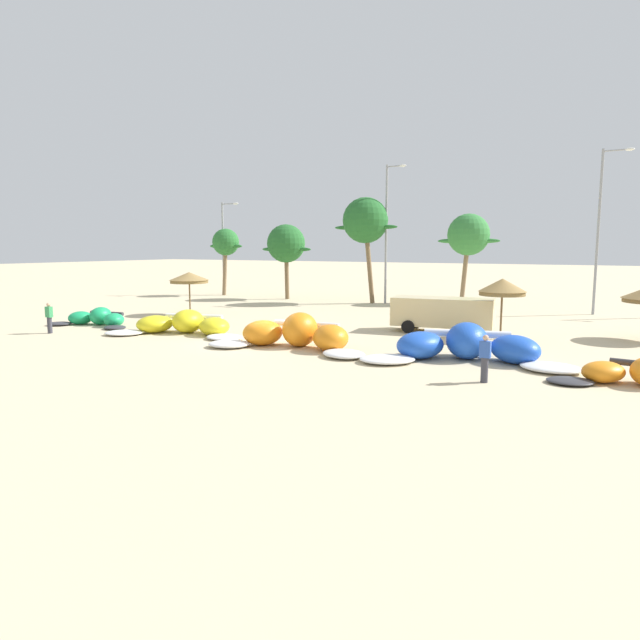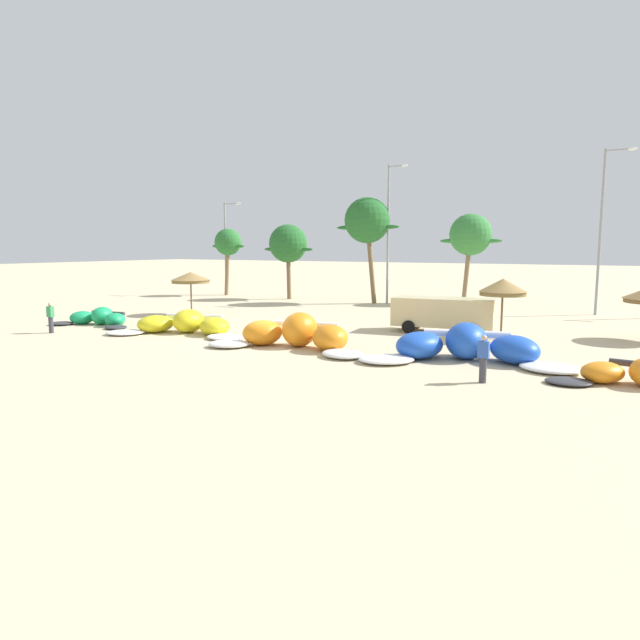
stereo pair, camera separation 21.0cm
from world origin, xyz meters
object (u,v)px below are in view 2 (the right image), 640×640
object	(u,v)px
kite_left	(185,325)
palm_left	(288,244)
palm_leftmost	(228,243)
person_by_umbrellas	(51,318)
parked_van	(441,312)
palm_left_of_gap	(367,221)
lamppost_east_center	(603,224)
palm_center_left	(470,235)
lamppost_west	(227,243)
kite_left_of_center	(295,335)
lamppost_west_center	(389,228)
person_near_kites	(483,359)
kite_far_left	(99,318)
beach_umbrella_near_van	(191,278)
kite_center	(466,347)
beach_umbrella_middle	(503,287)

from	to	relation	value
kite_left	palm_left	bearing A→B (deg)	107.05
palm_leftmost	person_by_umbrellas	bearing A→B (deg)	-74.18
parked_van	palm_left_of_gap	size ratio (longest dim) A/B	0.65
parked_van	lamppost_east_center	distance (m)	15.14
palm_leftmost	palm_center_left	distance (m)	21.89
lamppost_west	lamppost_east_center	bearing A→B (deg)	-1.47
parked_van	palm_leftmost	world-z (taller)	palm_leftmost
parked_van	palm_center_left	world-z (taller)	palm_center_left
kite_left_of_center	lamppost_east_center	distance (m)	23.78
person_by_umbrellas	lamppost_west_center	distance (m)	25.48
person_near_kites	lamppost_west	distance (m)	38.27
lamppost_west	palm_leftmost	bearing A→B (deg)	-46.39
palm_left	kite_left	bearing A→B (deg)	-72.95
kite_left	person_by_umbrellas	size ratio (longest dim) A/B	4.79
parked_van	kite_left	bearing A→B (deg)	-148.46
palm_center_left	person_by_umbrellas	bearing A→B (deg)	-120.04
kite_far_left	beach_umbrella_near_van	distance (m)	6.91
beach_umbrella_near_van	lamppost_west_center	size ratio (longest dim) A/B	0.26
kite_left	kite_center	distance (m)	14.71
lamppost_east_center	lamppost_west_center	bearing A→B (deg)	179.88
beach_umbrella_middle	beach_umbrella_near_van	bearing A→B (deg)	179.65
kite_center	person_near_kites	xyz separation A→B (m)	(1.46, -3.32, 0.25)
beach_umbrella_near_van	palm_center_left	xyz separation A→B (m)	(14.23, 16.47, 2.92)
kite_far_left	palm_center_left	world-z (taller)	palm_center_left
kite_left_of_center	parked_van	world-z (taller)	parked_van
palm_center_left	lamppost_east_center	distance (m)	10.01
palm_left_of_gap	lamppost_west_center	world-z (taller)	lamppost_west_center
kite_left	lamppost_east_center	size ratio (longest dim) A/B	0.72
kite_left_of_center	lamppost_west_center	distance (m)	21.45
beach_umbrella_middle	palm_center_left	world-z (taller)	palm_center_left
kite_far_left	beach_umbrella_middle	world-z (taller)	beach_umbrella_middle
kite_far_left	kite_left	world-z (taller)	kite_left
person_near_kites	palm_center_left	distance (m)	27.33
kite_left_of_center	beach_umbrella_middle	bearing A→B (deg)	42.38
beach_umbrella_near_van	palm_left_of_gap	distance (m)	15.25
kite_left_of_center	parked_van	distance (m)	8.86
kite_far_left	lamppost_west	world-z (taller)	lamppost_west
parked_van	kite_left_of_center	bearing A→B (deg)	-119.01
kite_left	kite_left_of_center	xyz separation A→B (m)	(7.25, -0.65, 0.12)
kite_left_of_center	lamppost_east_center	xyz separation A→B (m)	(11.08, 20.35, 5.37)
kite_left	lamppost_west_center	xyz separation A→B (m)	(3.26, 19.73, 5.49)
kite_center	person_by_umbrellas	world-z (taller)	person_by_umbrellas
palm_left	palm_left_of_gap	world-z (taller)	palm_left_of_gap
palm_left	person_by_umbrellas	bearing A→B (deg)	-91.08
kite_left	palm_leftmost	xyz separation A→B (m)	(-12.78, 19.56, 4.36)
palm_leftmost	palm_left_of_gap	distance (m)	14.39
parked_van	palm_left_of_gap	xyz separation A→B (m)	(-10.03, 12.30, 5.45)
parked_van	lamppost_west	xyz separation A→B (m)	(-25.23, 13.44, 3.79)
kite_left	beach_umbrella_near_van	size ratio (longest dim) A/B	2.72
lamppost_west_center	lamppost_east_center	xyz separation A→B (m)	(15.08, -0.03, 0.01)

